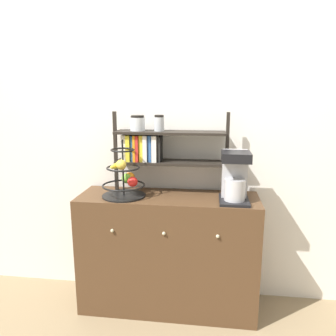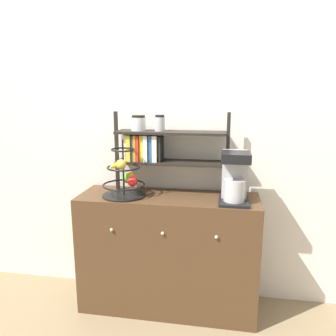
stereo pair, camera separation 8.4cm
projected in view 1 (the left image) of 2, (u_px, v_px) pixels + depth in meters
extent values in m
plane|color=#847051|center=(164.00, 323.00, 2.31)|extent=(12.00, 12.00, 0.00)
cube|color=silver|center=(172.00, 132.00, 2.47)|extent=(7.00, 0.05, 2.60)
cube|color=#4C331E|center=(168.00, 253.00, 2.41)|extent=(1.28, 0.41, 0.87)
sphere|color=#B2AD8C|center=(112.00, 231.00, 2.20)|extent=(0.02, 0.02, 0.02)
sphere|color=#B2AD8C|center=(164.00, 233.00, 2.16)|extent=(0.02, 0.02, 0.02)
sphere|color=#B2AD8C|center=(218.00, 236.00, 2.11)|extent=(0.02, 0.02, 0.02)
cube|color=black|center=(234.00, 200.00, 2.20)|extent=(0.20, 0.25, 0.02)
cube|color=#B7B7BC|center=(234.00, 173.00, 2.23)|extent=(0.17, 0.10, 0.32)
cylinder|color=#B7B7BC|center=(235.00, 190.00, 2.16)|extent=(0.14, 0.14, 0.14)
cube|color=black|center=(236.00, 157.00, 2.12)|extent=(0.19, 0.20, 0.06)
cylinder|color=black|center=(124.00, 196.00, 2.32)|extent=(0.31, 0.31, 0.01)
cylinder|color=black|center=(123.00, 168.00, 2.28)|extent=(0.01, 0.01, 0.39)
torus|color=black|center=(124.00, 185.00, 2.30)|extent=(0.30, 0.30, 0.01)
torus|color=black|center=(123.00, 168.00, 2.28)|extent=(0.23, 0.23, 0.01)
torus|color=black|center=(123.00, 150.00, 2.25)|extent=(0.17, 0.17, 0.01)
sphere|color=red|center=(133.00, 182.00, 2.26)|extent=(0.07, 0.07, 0.07)
sphere|color=#6BAD33|center=(127.00, 178.00, 2.35)|extent=(0.07, 0.07, 0.07)
sphere|color=orange|center=(130.00, 177.00, 2.37)|extent=(0.08, 0.08, 0.08)
ellipsoid|color=yellow|center=(116.00, 166.00, 2.24)|extent=(0.07, 0.15, 0.04)
sphere|color=gold|center=(121.00, 165.00, 2.21)|extent=(0.07, 0.07, 0.07)
cube|color=black|center=(116.00, 152.00, 2.42)|extent=(0.02, 0.02, 0.59)
cube|color=black|center=(227.00, 154.00, 2.32)|extent=(0.02, 0.02, 0.59)
cube|color=black|center=(170.00, 162.00, 2.38)|extent=(0.79, 0.20, 0.02)
cube|color=black|center=(170.00, 133.00, 2.34)|extent=(0.79, 0.20, 0.02)
cube|color=white|center=(126.00, 147.00, 2.40)|extent=(0.03, 0.13, 0.19)
cube|color=yellow|center=(130.00, 147.00, 2.40)|extent=(0.03, 0.16, 0.19)
cube|color=#2D599E|center=(133.00, 148.00, 2.40)|extent=(0.02, 0.14, 0.18)
cube|color=orange|center=(136.00, 148.00, 2.39)|extent=(0.02, 0.16, 0.19)
cube|color=red|center=(139.00, 148.00, 2.39)|extent=(0.02, 0.16, 0.19)
cube|color=yellow|center=(142.00, 148.00, 2.39)|extent=(0.03, 0.14, 0.19)
cube|color=white|center=(147.00, 148.00, 2.38)|extent=(0.03, 0.16, 0.19)
cube|color=#2D599E|center=(151.00, 148.00, 2.38)|extent=(0.02, 0.14, 0.19)
cube|color=white|center=(156.00, 148.00, 2.38)|extent=(0.03, 0.16, 0.19)
cube|color=black|center=(160.00, 149.00, 2.37)|extent=(0.02, 0.14, 0.18)
cylinder|color=silver|center=(138.00, 124.00, 2.36)|extent=(0.11, 0.11, 0.10)
cylinder|color=black|center=(137.00, 116.00, 2.34)|extent=(0.10, 0.10, 0.02)
cylinder|color=#ADB2B7|center=(159.00, 124.00, 2.34)|extent=(0.07, 0.07, 0.10)
cylinder|color=black|center=(159.00, 116.00, 2.32)|extent=(0.07, 0.07, 0.02)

